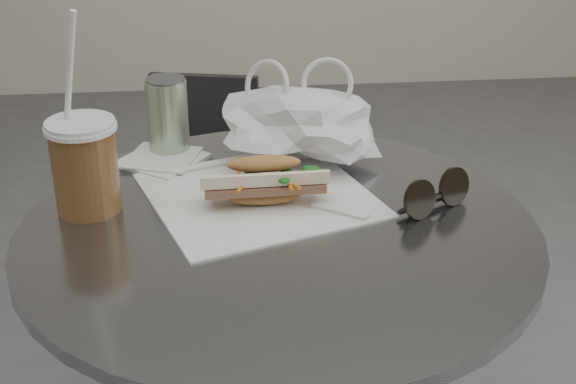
{
  "coord_description": "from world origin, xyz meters",
  "views": [
    {
      "loc": [
        -0.09,
        -0.82,
        1.3
      ],
      "look_at": [
        0.01,
        0.21,
        0.79
      ],
      "focal_mm": 50.0,
      "sensor_mm": 36.0,
      "label": 1
    }
  ],
  "objects": [
    {
      "name": "napkin_stack",
      "position": [
        -0.18,
        0.45,
        0.74
      ],
      "size": [
        0.17,
        0.17,
        0.01
      ],
      "color": "white",
      "rests_on": "cafe_table"
    },
    {
      "name": "cafe_table",
      "position": [
        0.0,
        0.2,
        0.47
      ],
      "size": [
        0.76,
        0.76,
        0.74
      ],
      "color": "slate",
      "rests_on": "ground"
    },
    {
      "name": "sunglasses",
      "position": [
        0.24,
        0.23,
        0.76
      ],
      "size": [
        0.13,
        0.09,
        0.06
      ],
      "rotation": [
        0.0,
        0.0,
        0.55
      ],
      "color": "black",
      "rests_on": "cafe_table"
    },
    {
      "name": "sandwich_paper",
      "position": [
        -0.02,
        0.3,
        0.74
      ],
      "size": [
        0.4,
        0.39,
        0.0
      ],
      "primitive_type": "cube",
      "rotation": [
        0.0,
        0.0,
        0.33
      ],
      "color": "white",
      "rests_on": "cafe_table"
    },
    {
      "name": "chair_far",
      "position": [
        -0.14,
        1.0,
        0.3
      ],
      "size": [
        0.35,
        0.38,
        0.67
      ],
      "rotation": [
        0.0,
        0.0,
        2.93
      ],
      "color": "#2C2B2E",
      "rests_on": "ground"
    },
    {
      "name": "plastic_bag",
      "position": [
        0.05,
        0.43,
        0.8
      ],
      "size": [
        0.3,
        0.27,
        0.12
      ],
      "primitive_type": null,
      "rotation": [
        0.0,
        0.0,
        -0.38
      ],
      "color": "silver",
      "rests_on": "cafe_table"
    },
    {
      "name": "drink_can",
      "position": [
        -0.17,
        0.48,
        0.81
      ],
      "size": [
        0.07,
        0.07,
        0.14
      ],
      "color": "#5E9255",
      "rests_on": "cafe_table"
    },
    {
      "name": "iced_coffee",
      "position": [
        -0.28,
        0.28,
        0.81
      ],
      "size": [
        0.11,
        0.11,
        0.31
      ],
      "color": "brown",
      "rests_on": "cafe_table"
    },
    {
      "name": "banh_mi",
      "position": [
        -0.01,
        0.27,
        0.78
      ],
      "size": [
        0.23,
        0.09,
        0.08
      ],
      "rotation": [
        0.0,
        0.0,
        0.03
      ],
      "color": "#AF7342",
      "rests_on": "sandwich_paper"
    }
  ]
}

